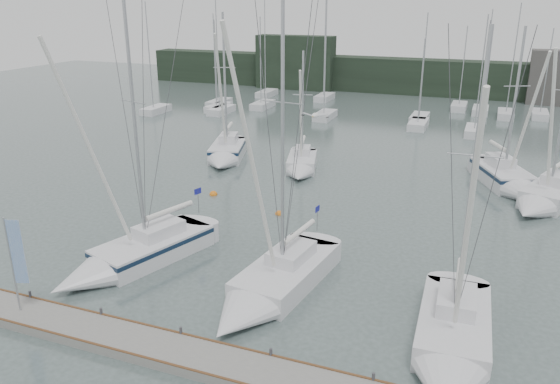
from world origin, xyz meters
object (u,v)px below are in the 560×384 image
at_px(sailboat_near_left, 126,259).
at_px(sailboat_mid_a, 225,154).
at_px(sailboat_mid_d, 510,181).
at_px(sailboat_mid_e, 543,200).
at_px(buoy_c, 213,195).
at_px(sailboat_near_right, 452,350).
at_px(buoy_a, 279,214).
at_px(dock_banner, 15,257).
at_px(sailboat_near_center, 266,291).
at_px(sailboat_mid_b, 301,167).

bearing_deg(sailboat_near_left, sailboat_mid_a, 119.71).
relative_size(sailboat_mid_d, sailboat_mid_e, 0.96).
relative_size(sailboat_mid_a, buoy_c, 22.76).
xyz_separation_m(sailboat_near_right, sailboat_mid_e, (4.34, 19.39, 0.08)).
bearing_deg(buoy_a, sailboat_mid_a, 132.11).
distance_m(sailboat_near_right, dock_banner, 18.38).
bearing_deg(sailboat_mid_d, buoy_a, -166.89).
xyz_separation_m(sailboat_near_left, sailboat_near_center, (8.07, -0.34, -0.06)).
bearing_deg(sailboat_mid_d, sailboat_mid_b, 161.95).
xyz_separation_m(sailboat_near_center, sailboat_mid_d, (10.75, 21.05, 0.12)).
xyz_separation_m(sailboat_near_right, buoy_a, (-11.86, 11.92, -0.53)).
distance_m(sailboat_near_left, sailboat_mid_d, 27.98).
relative_size(sailboat_near_right, dock_banner, 3.07).
relative_size(sailboat_near_right, sailboat_mid_d, 1.09).
bearing_deg(buoy_a, sailboat_near_left, -115.11).
bearing_deg(sailboat_mid_b, sailboat_near_left, -114.01).
xyz_separation_m(sailboat_near_right, buoy_c, (-17.63, 13.69, -0.53)).
relative_size(sailboat_mid_a, sailboat_mid_b, 1.28).
xyz_separation_m(sailboat_near_left, sailboat_near_right, (16.54, -1.92, -0.05)).
bearing_deg(buoy_a, sailboat_mid_e, 24.79).
distance_m(sailboat_mid_a, sailboat_mid_d, 22.91).
bearing_deg(sailboat_mid_d, buoy_c, -179.86).
height_order(sailboat_mid_d, buoy_a, sailboat_mid_d).
distance_m(sailboat_near_left, dock_banner, 6.19).
relative_size(sailboat_mid_a, sailboat_mid_e, 1.02).
relative_size(sailboat_near_center, sailboat_mid_b, 1.51).
bearing_deg(sailboat_mid_a, sailboat_near_left, -95.26).
distance_m(sailboat_near_right, sailboat_mid_a, 29.86).
distance_m(sailboat_mid_a, sailboat_mid_b, 7.16).
height_order(sailboat_near_center, dock_banner, sailboat_near_center).
bearing_deg(sailboat_mid_b, sailboat_mid_a, 160.06).
xyz_separation_m(buoy_c, dock_banner, (-0.21, -17.31, 3.02)).
relative_size(sailboat_near_right, sailboat_mid_a, 1.03).
xyz_separation_m(sailboat_near_left, sailboat_mid_e, (20.88, 17.48, 0.03)).
relative_size(sailboat_near_left, sailboat_mid_a, 1.10).
bearing_deg(sailboat_near_center, sailboat_near_left, -174.79).
bearing_deg(sailboat_near_left, sailboat_mid_e, 57.96).
height_order(sailboat_mid_e, dock_banner, sailboat_mid_e).
xyz_separation_m(sailboat_mid_e, dock_banner, (-22.18, -23.02, 2.41)).
bearing_deg(sailboat_mid_b, buoy_c, -134.57).
distance_m(sailboat_mid_d, dock_banner, 33.16).
distance_m(sailboat_mid_e, buoy_c, 22.71).
bearing_deg(buoy_c, dock_banner, -90.70).
relative_size(sailboat_near_right, buoy_c, 23.46).
height_order(sailboat_near_left, sailboat_near_center, sailboat_near_center).
bearing_deg(buoy_a, sailboat_near_center, -71.87).
xyz_separation_m(sailboat_mid_d, sailboat_mid_e, (2.06, -3.23, -0.03)).
xyz_separation_m(sailboat_near_right, dock_banner, (-17.85, -3.62, 2.49)).
distance_m(sailboat_near_right, sailboat_mid_d, 22.74).
relative_size(sailboat_near_center, dock_banner, 3.50).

